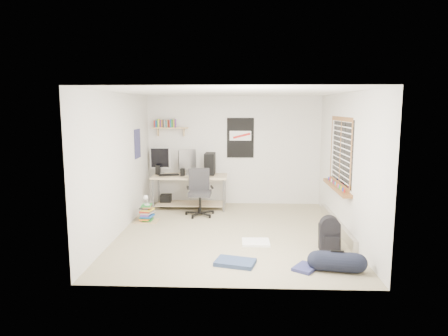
{
  "coord_description": "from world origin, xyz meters",
  "views": [
    {
      "loc": [
        0.14,
        -6.97,
        2.24
      ],
      "look_at": [
        -0.15,
        0.18,
        1.16
      ],
      "focal_mm": 32.0,
      "sensor_mm": 36.0,
      "label": 1
    }
  ],
  "objects_px": {
    "backpack": "(329,237)",
    "book_stack": "(147,214)",
    "desk": "(190,192)",
    "duffel_bag": "(337,262)",
    "office_chair": "(200,192)"
  },
  "relations": [
    {
      "from": "backpack",
      "to": "desk",
      "type": "bearing_deg",
      "value": 138.23
    },
    {
      "from": "office_chair",
      "to": "book_stack",
      "type": "xyz_separation_m",
      "value": [
        -1.02,
        -0.49,
        -0.34
      ]
    },
    {
      "from": "office_chair",
      "to": "backpack",
      "type": "xyz_separation_m",
      "value": [
        2.26,
        -1.93,
        -0.29
      ]
    },
    {
      "from": "desk",
      "to": "office_chair",
      "type": "height_order",
      "value": "office_chair"
    },
    {
      "from": "desk",
      "to": "duffel_bag",
      "type": "distance_m",
      "value": 4.23
    },
    {
      "from": "backpack",
      "to": "book_stack",
      "type": "distance_m",
      "value": 3.58
    },
    {
      "from": "duffel_bag",
      "to": "office_chair",
      "type": "bearing_deg",
      "value": 136.91
    },
    {
      "from": "duffel_bag",
      "to": "book_stack",
      "type": "relative_size",
      "value": 1.12
    },
    {
      "from": "desk",
      "to": "book_stack",
      "type": "xyz_separation_m",
      "value": [
        -0.73,
        -1.11,
        -0.21
      ]
    },
    {
      "from": "book_stack",
      "to": "backpack",
      "type": "bearing_deg",
      "value": -23.63
    },
    {
      "from": "backpack",
      "to": "book_stack",
      "type": "height_order",
      "value": "backpack"
    },
    {
      "from": "desk",
      "to": "backpack",
      "type": "xyz_separation_m",
      "value": [
        2.55,
        -2.55,
        -0.16
      ]
    },
    {
      "from": "desk",
      "to": "book_stack",
      "type": "relative_size",
      "value": 3.41
    },
    {
      "from": "office_chair",
      "to": "book_stack",
      "type": "relative_size",
      "value": 2.01
    },
    {
      "from": "desk",
      "to": "backpack",
      "type": "bearing_deg",
      "value": -21.91
    }
  ]
}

